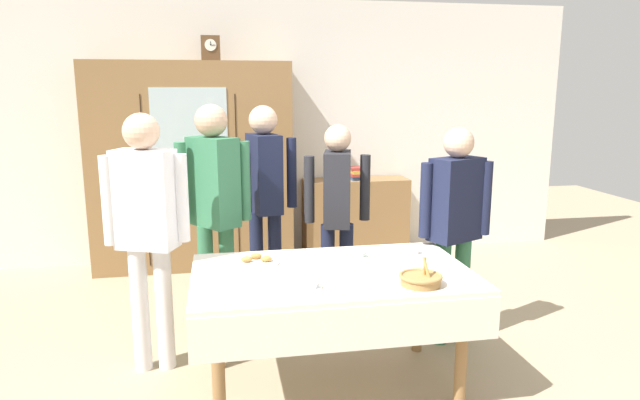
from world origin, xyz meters
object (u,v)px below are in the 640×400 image
(person_behind_table_left, at_px, (147,218))
(person_behind_table_right, at_px, (265,188))
(person_beside_shelf, at_px, (214,198))
(mantel_clock, at_px, (211,48))
(wall_cabinet, at_px, (192,167))
(pastry_plate, at_px, (257,261))
(spoon_back_edge, at_px, (317,265))
(tea_cup_mid_left, at_px, (310,284))
(book_stack, at_px, (356,174))
(spoon_near_left, at_px, (410,269))
(spoon_far_left, at_px, (389,256))
(bookshelf_low, at_px, (355,218))
(dining_table, at_px, (333,289))
(bread_basket, at_px, (421,279))
(tea_cup_far_left, at_px, (413,251))
(person_near_right_end, at_px, (455,216))
(tea_cup_far_right, at_px, (358,253))
(person_by_cabinet, at_px, (337,204))

(person_behind_table_left, height_order, person_behind_table_right, person_behind_table_right)
(person_beside_shelf, bearing_deg, mantel_clock, 89.84)
(wall_cabinet, height_order, person_behind_table_left, wall_cabinet)
(pastry_plate, distance_m, spoon_back_edge, 0.38)
(tea_cup_mid_left, bearing_deg, mantel_clock, 99.97)
(mantel_clock, distance_m, person_behind_table_left, 2.46)
(person_behind_table_left, bearing_deg, pastry_plate, -16.57)
(book_stack, relative_size, spoon_near_left, 1.92)
(spoon_far_left, relative_size, spoon_back_edge, 1.00)
(bookshelf_low, relative_size, spoon_far_left, 9.44)
(tea_cup_mid_left, relative_size, spoon_near_left, 1.09)
(dining_table, distance_m, wall_cabinet, 2.77)
(bookshelf_low, relative_size, bread_basket, 4.68)
(tea_cup_far_left, distance_m, bread_basket, 0.57)
(person_beside_shelf, bearing_deg, person_behind_table_left, -133.52)
(bookshelf_low, relative_size, book_stack, 4.91)
(book_stack, height_order, tea_cup_far_left, book_stack)
(spoon_near_left, height_order, spoon_back_edge, same)
(book_stack, bearing_deg, tea_cup_mid_left, -108.69)
(wall_cabinet, bearing_deg, tea_cup_mid_left, -75.73)
(dining_table, bearing_deg, mantel_clock, 104.66)
(person_behind_table_right, bearing_deg, spoon_far_left, -57.01)
(spoon_back_edge, xyz_separation_m, person_behind_table_right, (-0.22, 1.18, 0.28))
(dining_table, relative_size, tea_cup_mid_left, 12.64)
(person_near_right_end, bearing_deg, bread_basket, -124.84)
(tea_cup_mid_left, height_order, person_behind_table_left, person_behind_table_left)
(wall_cabinet, bearing_deg, person_behind_table_left, -95.21)
(bread_basket, height_order, person_behind_table_right, person_behind_table_right)
(wall_cabinet, bearing_deg, dining_table, -70.83)
(mantel_clock, relative_size, person_behind_table_left, 0.14)
(tea_cup_far_left, relative_size, spoon_back_edge, 1.09)
(tea_cup_far_right, distance_m, tea_cup_mid_left, 0.64)
(bread_basket, relative_size, person_by_cabinet, 0.16)
(tea_cup_mid_left, distance_m, spoon_back_edge, 0.41)
(pastry_plate, bearing_deg, book_stack, 62.70)
(tea_cup_far_left, relative_size, person_by_cabinet, 0.08)
(tea_cup_far_left, bearing_deg, person_behind_table_right, 129.15)
(book_stack, bearing_deg, tea_cup_far_left, -95.09)
(book_stack, distance_m, spoon_far_left, 2.43)
(book_stack, bearing_deg, person_by_cabinet, -109.08)
(mantel_clock, xyz_separation_m, person_behind_table_right, (0.39, -1.26, -1.16))
(spoon_far_left, bearing_deg, person_by_cabinet, 101.16)
(bookshelf_low, distance_m, spoon_far_left, 2.45)
(bookshelf_low, xyz_separation_m, person_near_right_end, (0.17, -2.16, 0.51))
(book_stack, height_order, person_by_cabinet, person_by_cabinet)
(mantel_clock, height_order, bookshelf_low, mantel_clock)
(wall_cabinet, relative_size, pastry_plate, 7.36)
(tea_cup_far_right, xyz_separation_m, person_beside_shelf, (-0.90, 0.63, 0.27))
(spoon_far_left, xyz_separation_m, person_beside_shelf, (-1.10, 0.65, 0.29))
(tea_cup_mid_left, xyz_separation_m, pastry_plate, (-0.25, 0.51, -0.02))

